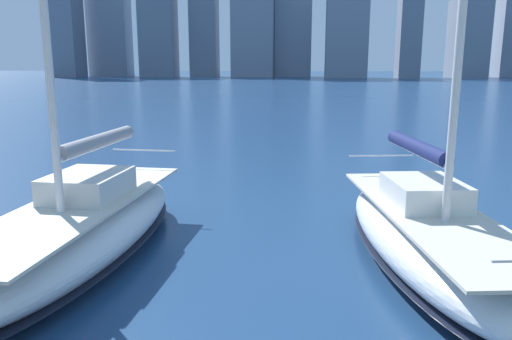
# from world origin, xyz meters

# --- Properties ---
(city_skyline) EXTENTS (164.65, 21.50, 47.16)m
(city_skyline) POSITION_xyz_m (2.43, -161.24, 19.14)
(city_skyline) COLOR gray
(city_skyline) RESTS_ON ground
(sailboat_navy) EXTENTS (3.59, 8.61, 10.17)m
(sailboat_navy) POSITION_xyz_m (-3.68, -7.32, 0.71)
(sailboat_navy) COLOR silver
(sailboat_navy) RESTS_ON ground
(sailboat_grey) EXTENTS (2.96, 8.84, 13.27)m
(sailboat_grey) POSITION_xyz_m (3.79, -6.96, 0.76)
(sailboat_grey) COLOR silver
(sailboat_grey) RESTS_ON ground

